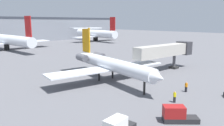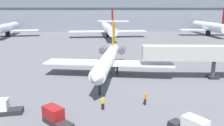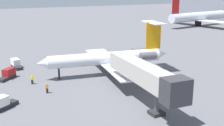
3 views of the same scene
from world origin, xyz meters
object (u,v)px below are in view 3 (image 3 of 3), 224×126
baggage_tug_spare (16,64)px  parked_airliner_west_end (198,17)px  ground_crew_marshaller (47,88)px  regional_jet (111,57)px  baggage_tug_lead (8,74)px  ground_crew_loader (32,80)px  jet_bridge (147,76)px  baggage_tug_trailing (2,104)px

baggage_tug_spare → parked_airliner_west_end: (-33.37, 83.26, 3.38)m
ground_crew_marshaller → baggage_tug_spare: baggage_tug_spare is taller
regional_jet → baggage_tug_lead: size_ratio=6.83×
parked_airliner_west_end → ground_crew_loader: bearing=-61.1°
regional_jet → jet_bridge: 16.52m
baggage_tug_lead → baggage_tug_spare: 7.42m
ground_crew_marshaller → baggage_tug_trailing: bearing=-65.8°
ground_crew_marshaller → ground_crew_loader: 5.72m
jet_bridge → parked_airliner_west_end: parked_airliner_west_end is taller
baggage_tug_trailing → baggage_tug_spare: (-21.07, 5.25, 0.00)m
ground_crew_marshaller → baggage_tug_spare: (-17.79, -2.03, -0.02)m
baggage_tug_trailing → baggage_tug_lead: bearing=169.2°
jet_bridge → baggage_tug_lead: jet_bridge is taller
jet_bridge → parked_airliner_west_end: size_ratio=0.53×
ground_crew_marshaller → baggage_tug_lead: bearing=-157.0°
regional_jet → ground_crew_loader: 15.29m
baggage_tug_trailing → baggage_tug_spare: size_ratio=0.99×
regional_jet → baggage_tug_trailing: (7.71, -21.10, -2.61)m
ground_crew_loader → regional_jet: bearing=85.6°
ground_crew_marshaller → baggage_tug_spare: bearing=-173.5°
regional_jet → parked_airliner_west_end: parked_airliner_west_end is taller
regional_jet → parked_airliner_west_end: (-46.72, 67.42, 0.76)m
baggage_tug_spare → parked_airliner_west_end: parked_airliner_west_end is taller
baggage_tug_spare → baggage_tug_trailing: bearing=-14.0°
regional_jet → jet_bridge: (16.26, -2.61, 1.21)m
parked_airliner_west_end → jet_bridge: bearing=-48.0°
ground_crew_loader → baggage_tug_trailing: baggage_tug_trailing is taller
baggage_tug_trailing → baggage_tug_spare: bearing=166.0°
jet_bridge → ground_crew_loader: 21.72m
jet_bridge → baggage_tug_lead: (-22.65, -15.80, -3.82)m
baggage_tug_trailing → parked_airliner_west_end: bearing=121.6°
ground_crew_loader → parked_airliner_west_end: parked_airliner_west_end is taller
regional_jet → jet_bridge: regional_jet is taller
baggage_tug_trailing → regional_jet: bearing=110.1°
ground_crew_marshaller → ground_crew_loader: bearing=-167.8°
baggage_tug_lead → parked_airliner_west_end: 94.90m
baggage_tug_trailing → baggage_tug_spare: same height
jet_bridge → ground_crew_marshaller: size_ratio=10.84×
regional_jet → parked_airliner_west_end: size_ratio=0.76×
baggage_tug_lead → parked_airliner_west_end: parked_airliner_west_end is taller
jet_bridge → baggage_tug_spare: size_ratio=4.41×
baggage_tug_lead → parked_airliner_west_end: bearing=115.2°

